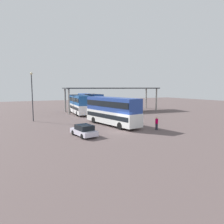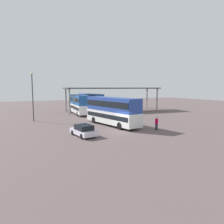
# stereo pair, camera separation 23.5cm
# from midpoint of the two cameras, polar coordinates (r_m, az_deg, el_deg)

# --- Properties ---
(ground_plane) EXTENTS (140.00, 140.00, 0.00)m
(ground_plane) POSITION_cam_midpoint_polar(r_m,az_deg,el_deg) (26.86, 2.39, -5.33)
(ground_plane) COLOR #5C4C4C
(double_decker_main) EXTENTS (4.42, 10.80, 4.16)m
(double_decker_main) POSITION_cam_midpoint_polar(r_m,az_deg,el_deg) (30.77, 0.21, 0.53)
(double_decker_main) COLOR white
(double_decker_main) RESTS_ON ground_plane
(parked_hatchback) EXTENTS (2.28, 4.05, 1.35)m
(parked_hatchback) POSITION_cam_midpoint_polar(r_m,az_deg,el_deg) (24.28, -7.59, -5.06)
(parked_hatchback) COLOR silver
(parked_hatchback) RESTS_ON ground_plane
(double_decker_near_canopy) EXTENTS (3.29, 10.58, 4.03)m
(double_decker_near_canopy) POSITION_cam_midpoint_polar(r_m,az_deg,el_deg) (44.70, -8.84, 2.30)
(double_decker_near_canopy) COLOR white
(double_decker_near_canopy) RESTS_ON ground_plane
(double_decker_mid_row) EXTENTS (2.75, 10.65, 4.15)m
(double_decker_mid_row) POSITION_cam_midpoint_polar(r_m,az_deg,el_deg) (49.70, -5.82, 2.85)
(double_decker_mid_row) COLOR silver
(double_decker_mid_row) RESTS_ON ground_plane
(depot_canopy) EXTENTS (23.31, 8.09, 5.61)m
(depot_canopy) POSITION_cam_midpoint_polar(r_m,az_deg,el_deg) (49.77, 0.41, 6.35)
(depot_canopy) COLOR #33353A
(depot_canopy) RESTS_ON ground_plane
(lamppost_tall) EXTENTS (0.44, 0.44, 8.13)m
(lamppost_tall) POSITION_cam_midpoint_polar(r_m,az_deg,el_deg) (36.78, -20.91, 5.48)
(lamppost_tall) COLOR #33353A
(lamppost_tall) RESTS_ON ground_plane
(pedestrian_waiting) EXTENTS (0.38, 0.38, 1.71)m
(pedestrian_waiting) POSITION_cam_midpoint_polar(r_m,az_deg,el_deg) (28.24, 12.40, -3.12)
(pedestrian_waiting) COLOR #262633
(pedestrian_waiting) RESTS_ON ground_plane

